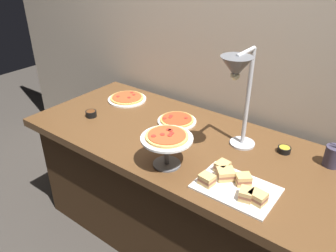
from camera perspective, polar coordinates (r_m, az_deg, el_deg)
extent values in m
plane|color=#38332D|center=(2.42, 1.72, -17.69)|extent=(8.00, 8.00, 0.00)
cube|color=#B7A893|center=(2.17, 10.12, 13.52)|extent=(4.40, 0.04, 2.40)
cube|color=brown|center=(1.96, 2.03, -2.66)|extent=(1.90, 0.84, 0.05)
cube|color=#3C2715|center=(2.18, 1.86, -11.23)|extent=(1.75, 0.74, 0.71)
cylinder|color=#B7BABF|center=(1.93, 12.57, -2.89)|extent=(0.14, 0.14, 0.01)
cylinder|color=#B7BABF|center=(1.80, 13.49, 4.60)|extent=(0.02, 0.02, 0.54)
cylinder|color=#B7BABF|center=(1.63, 13.19, 12.24)|extent=(0.02, 0.18, 0.02)
cone|color=#595B60|center=(1.57, 11.55, 9.83)|extent=(0.15, 0.15, 0.10)
sphere|color=#F9EAB2|center=(1.58, 11.41, 8.46)|extent=(0.04, 0.04, 0.04)
cylinder|color=white|center=(2.11, 1.53, 0.82)|extent=(0.25, 0.25, 0.01)
cylinder|color=gold|center=(2.11, 1.53, 1.11)|extent=(0.21, 0.21, 0.01)
cylinder|color=#AD3D1E|center=(2.10, 1.54, 1.31)|extent=(0.19, 0.19, 0.00)
cylinder|color=maroon|center=(2.11, 3.09, 1.40)|extent=(0.02, 0.02, 0.00)
cylinder|color=maroon|center=(2.11, 0.36, 1.49)|extent=(0.02, 0.02, 0.00)
cylinder|color=maroon|center=(2.10, -0.59, 1.31)|extent=(0.02, 0.02, 0.00)
cylinder|color=maroon|center=(2.13, 0.54, 1.77)|extent=(0.02, 0.02, 0.00)
cylinder|color=white|center=(2.44, -7.02, 4.56)|extent=(0.28, 0.28, 0.01)
cylinder|color=gold|center=(2.43, -7.03, 4.82)|extent=(0.24, 0.24, 0.01)
cylinder|color=#B74723|center=(2.43, -7.04, 4.99)|extent=(0.21, 0.21, 0.00)
cylinder|color=maroon|center=(2.43, -8.56, 5.02)|extent=(0.02, 0.02, 0.00)
cylinder|color=maroon|center=(2.49, -6.22, 5.73)|extent=(0.02, 0.02, 0.00)
cylinder|color=maroon|center=(2.41, -6.72, 4.87)|extent=(0.02, 0.02, 0.00)
cylinder|color=maroon|center=(2.45, -5.86, 5.36)|extent=(0.02, 0.02, 0.00)
cylinder|color=#595B60|center=(1.68, -0.20, -4.51)|extent=(0.02, 0.02, 0.15)
cylinder|color=#595B60|center=(1.72, -0.20, -6.48)|extent=(0.14, 0.14, 0.01)
cylinder|color=white|center=(1.63, -0.20, -2.13)|extent=(0.26, 0.26, 0.01)
cylinder|color=#DBA856|center=(1.63, -0.21, -1.77)|extent=(0.21, 0.21, 0.01)
cylinder|color=#B74723|center=(1.62, -0.21, -1.53)|extent=(0.19, 0.19, 0.00)
cylinder|color=maroon|center=(1.61, 0.30, -1.63)|extent=(0.02, 0.02, 0.00)
cylinder|color=maroon|center=(1.62, -0.97, -1.44)|extent=(0.02, 0.02, 0.00)
cylinder|color=maroon|center=(1.63, 0.66, -1.25)|extent=(0.02, 0.02, 0.00)
cylinder|color=maroon|center=(1.66, 0.44, -0.76)|extent=(0.02, 0.02, 0.00)
cylinder|color=maroon|center=(1.66, 0.13, -0.63)|extent=(0.02, 0.02, 0.00)
cylinder|color=maroon|center=(1.61, -2.50, -1.72)|extent=(0.02, 0.02, 0.00)
cube|color=white|center=(1.59, 11.57, -10.39)|extent=(0.37, 0.25, 0.01)
cube|color=tan|center=(1.61, 12.70, -9.36)|extent=(0.09, 0.09, 0.02)
cube|color=brown|center=(1.60, 12.76, -8.91)|extent=(0.09, 0.09, 0.01)
cube|color=tan|center=(1.59, 12.83, -8.45)|extent=(0.09, 0.09, 0.02)
cube|color=tan|center=(1.52, 15.02, -12.18)|extent=(0.08, 0.07, 0.02)
cube|color=brown|center=(1.51, 15.10, -11.72)|extent=(0.08, 0.07, 0.01)
cube|color=tan|center=(1.50, 15.17, -11.25)|extent=(0.08, 0.07, 0.02)
cube|color=tan|center=(1.53, 13.13, -11.77)|extent=(0.07, 0.08, 0.02)
cube|color=brown|center=(1.52, 13.20, -11.31)|extent=(0.07, 0.08, 0.01)
cube|color=tan|center=(1.51, 13.26, -10.84)|extent=(0.07, 0.08, 0.02)
cube|color=tan|center=(1.67, 9.23, -7.34)|extent=(0.07, 0.08, 0.02)
cube|color=brown|center=(1.66, 9.28, -6.89)|extent=(0.07, 0.08, 0.01)
cube|color=tan|center=(1.65, 9.32, -6.44)|extent=(0.07, 0.08, 0.02)
cube|color=tan|center=(1.58, 6.62, -9.56)|extent=(0.07, 0.06, 0.02)
cube|color=brown|center=(1.57, 6.65, -9.10)|extent=(0.07, 0.06, 0.01)
cube|color=tan|center=(1.56, 6.69, -8.64)|extent=(0.07, 0.06, 0.02)
cube|color=tan|center=(1.63, 9.77, -8.58)|extent=(0.10, 0.10, 0.02)
cube|color=brown|center=(1.62, 9.81, -8.13)|extent=(0.10, 0.10, 0.01)
cube|color=tan|center=(1.61, 9.86, -7.67)|extent=(0.10, 0.10, 0.02)
cylinder|color=black|center=(2.23, -13.03, 2.05)|extent=(0.07, 0.07, 0.04)
cylinder|color=#562D14|center=(2.23, -13.07, 2.44)|extent=(0.06, 0.06, 0.01)
cylinder|color=black|center=(1.91, 19.27, -3.85)|extent=(0.07, 0.07, 0.03)
cylinder|color=gold|center=(1.91, 19.33, -3.53)|extent=(0.06, 0.06, 0.01)
cylinder|color=#383347|center=(1.88, 26.40, -4.67)|extent=(0.08, 0.08, 0.11)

